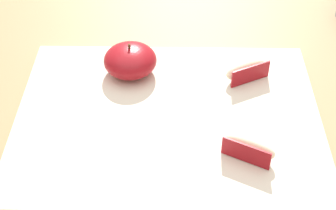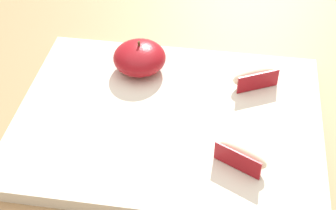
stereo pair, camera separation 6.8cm
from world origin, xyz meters
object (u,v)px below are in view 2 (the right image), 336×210
apple_half_skin_up (140,58)px  apple_wedge_near_knife (242,155)px  apple_wedge_back (255,77)px  cutting_board (168,121)px

apple_half_skin_up → apple_wedge_near_knife: 0.23m
apple_wedge_back → apple_wedge_near_knife: same height
cutting_board → apple_half_skin_up: apple_half_skin_up is taller
apple_half_skin_up → cutting_board: bearing=-59.2°
cutting_board → apple_wedge_near_knife: bearing=-34.9°
apple_half_skin_up → apple_wedge_near_knife: (0.16, -0.17, -0.01)m
apple_half_skin_up → apple_wedge_near_knife: size_ratio=1.13×
cutting_board → apple_wedge_back: bearing=36.9°
cutting_board → apple_wedge_back: apple_wedge_back is taller
cutting_board → apple_half_skin_up: 0.12m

